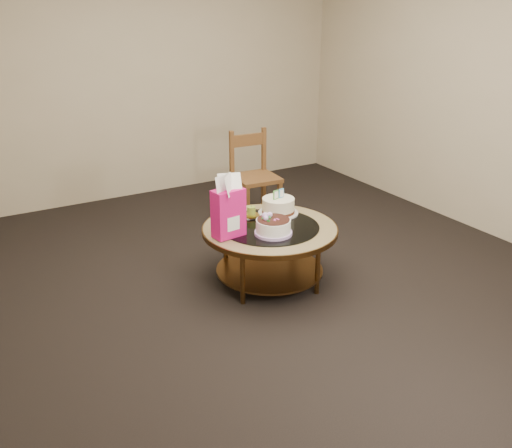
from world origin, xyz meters
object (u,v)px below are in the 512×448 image
coffee_table (270,236)px  dining_chair (254,176)px  cream_cake (278,206)px  gift_bag (228,207)px  decorated_cake (273,227)px

coffee_table → dining_chair: size_ratio=1.17×
cream_cake → gift_bag: size_ratio=0.70×
coffee_table → dining_chair: 1.32m
decorated_cake → dining_chair: 1.47m
coffee_table → decorated_cake: decorated_cake is taller
dining_chair → gift_bag: bearing=-122.7°
dining_chair → decorated_cake: bearing=-110.4°
coffee_table → decorated_cake: size_ratio=3.73×
decorated_cake → coffee_table: bearing=67.1°
coffee_table → cream_cake: cream_cake is taller
coffee_table → cream_cake: (0.19, 0.19, 0.14)m
cream_cake → gift_bag: gift_bag is taller
decorated_cake → dining_chair: (0.61, 1.33, -0.07)m
decorated_cake → cream_cake: size_ratio=0.87×
coffee_table → gift_bag: 0.46m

